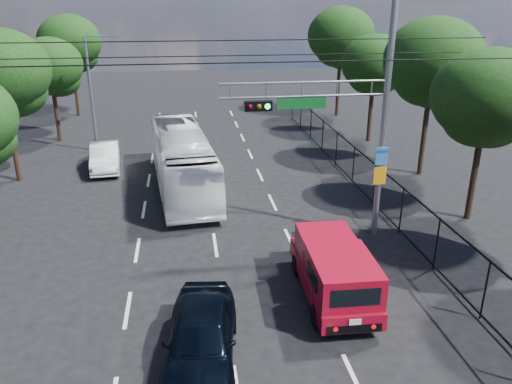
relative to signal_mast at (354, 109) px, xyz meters
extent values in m
cube|color=beige|center=(-8.28, -3.99, -5.24)|extent=(0.12, 2.00, 0.01)
cube|color=beige|center=(-8.28, 0.01, -5.24)|extent=(0.12, 2.00, 0.01)
cube|color=beige|center=(-8.28, 4.01, -5.24)|extent=(0.12, 2.00, 0.01)
cube|color=beige|center=(-8.28, 8.01, -5.24)|extent=(0.12, 2.00, 0.01)
cube|color=beige|center=(-8.28, 12.01, -5.24)|extent=(0.12, 2.00, 0.01)
cube|color=beige|center=(-8.28, 16.01, -5.24)|extent=(0.12, 2.00, 0.01)
cube|color=beige|center=(-8.28, 20.01, -5.24)|extent=(0.12, 2.00, 0.01)
cube|color=beige|center=(-8.28, 24.01, -5.24)|extent=(0.12, 2.00, 0.01)
cube|color=beige|center=(-5.28, -3.99, -5.24)|extent=(0.12, 2.00, 0.01)
cube|color=beige|center=(-5.28, 0.01, -5.24)|extent=(0.12, 2.00, 0.01)
cube|color=beige|center=(-5.28, 4.01, -5.24)|extent=(0.12, 2.00, 0.01)
cube|color=beige|center=(-5.28, 8.01, -5.24)|extent=(0.12, 2.00, 0.01)
cube|color=beige|center=(-5.28, 12.01, -5.24)|extent=(0.12, 2.00, 0.01)
cube|color=beige|center=(-5.28, 16.01, -5.24)|extent=(0.12, 2.00, 0.01)
cube|color=beige|center=(-5.28, 20.01, -5.24)|extent=(0.12, 2.00, 0.01)
cube|color=beige|center=(-5.28, 24.01, -5.24)|extent=(0.12, 2.00, 0.01)
cube|color=beige|center=(-2.28, -7.99, -5.24)|extent=(0.12, 2.00, 0.01)
cube|color=beige|center=(-2.28, -3.99, -5.24)|extent=(0.12, 2.00, 0.01)
cube|color=beige|center=(-2.28, 0.01, -5.24)|extent=(0.12, 2.00, 0.01)
cube|color=beige|center=(-2.28, 4.01, -5.24)|extent=(0.12, 2.00, 0.01)
cube|color=beige|center=(-2.28, 8.01, -5.24)|extent=(0.12, 2.00, 0.01)
cube|color=beige|center=(-2.28, 12.01, -5.24)|extent=(0.12, 2.00, 0.01)
cube|color=beige|center=(-2.28, 16.01, -5.24)|extent=(0.12, 2.00, 0.01)
cube|color=beige|center=(-2.28, 20.01, -5.24)|extent=(0.12, 2.00, 0.01)
cube|color=beige|center=(-2.28, 24.01, -5.24)|extent=(0.12, 2.00, 0.01)
cylinder|color=slate|center=(1.22, 0.01, -0.49)|extent=(0.24, 0.24, 9.50)
cylinder|color=slate|center=(-1.88, 0.01, 1.01)|extent=(6.20, 0.08, 0.08)
cylinder|color=slate|center=(-1.88, 0.01, 0.51)|extent=(6.20, 0.08, 0.08)
cube|color=black|center=(-3.58, 0.01, 0.21)|extent=(1.00, 0.28, 0.35)
sphere|color=#3F0505|center=(-3.90, -0.14, 0.21)|extent=(0.20, 0.20, 0.20)
sphere|color=#4C3805|center=(-3.58, -0.14, 0.21)|extent=(0.20, 0.20, 0.20)
sphere|color=#0CE533|center=(-3.26, -0.14, 0.21)|extent=(0.20, 0.20, 0.20)
cube|color=#0B511D|center=(-1.98, 0.01, 0.26)|extent=(1.80, 0.05, 0.40)
cube|color=blue|center=(1.20, -0.13, -1.84)|extent=(0.50, 0.04, 0.70)
cube|color=orange|center=(1.20, -0.13, -2.64)|extent=(0.50, 0.04, 0.70)
cylinder|color=slate|center=(0.62, 0.01, 0.76)|extent=(0.05, 0.05, 0.50)
cylinder|color=slate|center=(-0.68, 0.01, 0.76)|extent=(0.05, 0.05, 0.50)
cylinder|color=slate|center=(-1.98, 0.01, 0.76)|extent=(0.05, 0.05, 0.50)
cylinder|color=slate|center=(-3.28, 0.01, 0.76)|extent=(0.05, 0.05, 0.50)
cylinder|color=slate|center=(-4.58, 0.01, 0.76)|extent=(0.05, 0.05, 0.50)
cylinder|color=slate|center=(-11.78, 14.01, -1.74)|extent=(0.18, 0.18, 7.00)
cylinder|color=slate|center=(-10.98, 14.01, 1.76)|extent=(1.60, 0.09, 0.09)
cube|color=slate|center=(-10.08, 14.01, 1.76)|extent=(0.60, 0.22, 0.15)
cylinder|color=black|center=(-5.28, -1.99, 1.96)|extent=(22.00, 0.04, 0.04)
cylinder|color=black|center=(-5.28, 1.51, 2.36)|extent=(22.00, 0.04, 0.04)
cylinder|color=black|center=(-5.28, 3.01, 1.66)|extent=(22.00, 0.04, 0.04)
cube|color=black|center=(2.32, 4.01, -3.29)|extent=(0.04, 34.00, 0.06)
cube|color=black|center=(2.32, 4.01, -5.09)|extent=(0.04, 34.00, 0.06)
cylinder|color=black|center=(2.32, -5.99, -4.24)|extent=(0.06, 0.06, 2.00)
cylinder|color=black|center=(2.32, -2.99, -4.24)|extent=(0.06, 0.06, 2.00)
cylinder|color=black|center=(2.32, 0.01, -4.24)|extent=(0.06, 0.06, 2.00)
cylinder|color=black|center=(2.32, 3.01, -4.24)|extent=(0.06, 0.06, 2.00)
cylinder|color=black|center=(2.32, 6.01, -4.24)|extent=(0.06, 0.06, 2.00)
cylinder|color=black|center=(2.32, 9.01, -4.24)|extent=(0.06, 0.06, 2.00)
cylinder|color=black|center=(2.32, 12.01, -4.24)|extent=(0.06, 0.06, 2.00)
cylinder|color=black|center=(2.32, 15.01, -4.24)|extent=(0.06, 0.06, 2.00)
cylinder|color=black|center=(2.32, 18.01, -4.24)|extent=(0.06, 0.06, 2.00)
cylinder|color=black|center=(2.32, 21.01, -4.24)|extent=(0.06, 0.06, 2.00)
cylinder|color=black|center=(5.92, 1.01, -3.14)|extent=(0.28, 0.28, 4.20)
ellipsoid|color=black|center=(5.92, 1.01, 0.16)|extent=(4.50, 4.50, 3.83)
ellipsoid|color=black|center=(6.32, 1.31, -0.89)|extent=(3.00, 3.00, 2.40)
ellipsoid|color=black|center=(5.57, 0.81, -0.74)|extent=(2.85, 2.85, 2.28)
cylinder|color=black|center=(6.52, 7.01, -2.86)|extent=(0.28, 0.28, 4.76)
ellipsoid|color=black|center=(6.52, 7.01, 0.88)|extent=(5.10, 5.10, 4.33)
ellipsoid|color=black|center=(6.92, 7.31, -0.31)|extent=(3.40, 3.40, 2.72)
ellipsoid|color=black|center=(6.17, 6.81, -0.14)|extent=(3.23, 3.23, 2.58)
cylinder|color=black|center=(6.12, 14.01, -3.23)|extent=(0.28, 0.28, 4.03)
ellipsoid|color=black|center=(6.12, 14.01, -0.06)|extent=(4.32, 4.32, 3.67)
ellipsoid|color=black|center=(6.52, 14.31, -1.07)|extent=(2.88, 2.88, 2.30)
ellipsoid|color=black|center=(5.77, 13.81, -0.92)|extent=(2.74, 2.74, 2.19)
cylinder|color=black|center=(6.32, 22.01, -2.78)|extent=(0.28, 0.28, 4.93)
ellipsoid|color=black|center=(6.32, 22.01, 1.09)|extent=(5.28, 5.28, 4.49)
ellipsoid|color=black|center=(6.72, 22.31, -0.14)|extent=(3.52, 3.52, 2.82)
ellipsoid|color=black|center=(5.97, 21.81, 0.04)|extent=(3.34, 3.34, 2.68)
cylinder|color=black|center=(-15.08, 9.01, -3.00)|extent=(0.28, 0.28, 4.48)
ellipsoid|color=black|center=(-15.08, 9.01, 0.52)|extent=(4.80, 4.80, 4.08)
ellipsoid|color=black|center=(-14.68, 9.31, -0.60)|extent=(3.20, 3.20, 2.56)
cylinder|color=black|center=(-14.68, 17.01, -3.28)|extent=(0.28, 0.28, 3.92)
ellipsoid|color=black|center=(-14.68, 17.01, -0.20)|extent=(4.20, 4.20, 3.57)
ellipsoid|color=black|center=(-14.28, 17.31, -1.18)|extent=(2.80, 2.80, 2.24)
ellipsoid|color=black|center=(-15.03, 16.81, -1.04)|extent=(2.66, 2.66, 2.13)
cylinder|color=black|center=(-14.88, 25.01, -2.95)|extent=(0.28, 0.28, 4.59)
ellipsoid|color=black|center=(-14.88, 25.01, 0.66)|extent=(4.92, 4.92, 4.18)
ellipsoid|color=black|center=(-14.48, 25.31, -0.49)|extent=(3.28, 3.28, 2.62)
ellipsoid|color=black|center=(-15.23, 24.81, -0.32)|extent=(3.12, 3.12, 2.49)
cylinder|color=black|center=(-2.58, -2.58, -4.90)|extent=(0.28, 0.69, 0.69)
cylinder|color=black|center=(-0.91, -2.63, -4.90)|extent=(0.28, 0.69, 0.69)
cylinder|color=black|center=(-2.67, -5.62, -4.90)|extent=(0.28, 0.69, 0.69)
cylinder|color=black|center=(-1.00, -5.67, -4.90)|extent=(0.28, 0.69, 0.69)
cube|color=maroon|center=(-1.79, -4.12, -4.63)|extent=(2.01, 4.96, 0.55)
cube|color=maroon|center=(-1.72, -1.92, -4.56)|extent=(1.83, 0.59, 0.54)
cube|color=black|center=(-1.71, -1.65, -4.31)|extent=(1.68, 0.45, 0.30)
cube|color=maroon|center=(-1.76, -3.00, -3.92)|extent=(1.81, 1.57, 0.93)
cube|color=black|center=(-1.78, -3.73, -3.87)|extent=(1.52, 0.09, 0.54)
cube|color=maroon|center=(-1.82, -5.20, -3.85)|extent=(1.90, 2.56, 1.03)
cube|color=black|center=(-0.90, -5.23, -3.82)|extent=(0.07, 1.18, 0.44)
cube|color=black|center=(-2.74, -5.18, -3.82)|extent=(0.07, 1.18, 0.44)
cube|color=black|center=(-1.86, -6.44, -3.82)|extent=(1.42, 0.09, 0.54)
cube|color=black|center=(-1.86, -6.56, -4.75)|extent=(1.57, 0.13, 0.26)
cube|color=silver|center=(-1.86, -6.60, -4.51)|extent=(0.34, 0.04, 0.18)
imported|color=black|center=(-6.10, -6.71, -4.46)|extent=(2.35, 4.77, 1.56)
imported|color=white|center=(-6.46, 6.68, -3.76)|extent=(3.52, 10.81, 2.96)
imported|color=silver|center=(-10.78, 10.30, -4.53)|extent=(1.98, 4.49, 1.43)
camera|label=1|loc=(-6.22, -17.56, 3.78)|focal=35.00mm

